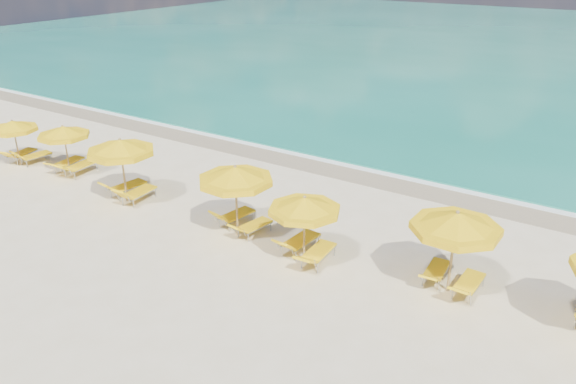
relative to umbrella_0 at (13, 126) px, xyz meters
The scene contains 23 objects.
ground_plane 13.67m from the umbrella_0, ahead, with size 120.00×120.00×0.00m, color beige.
ocean 50.23m from the umbrella_0, 74.35° to the left, with size 120.00×80.00×0.30m, color #13705B.
wet_sand_band 15.70m from the umbrella_0, 29.73° to the left, with size 120.00×2.60×0.01m, color tan.
foam_line 16.11m from the umbrella_0, 32.22° to the left, with size 120.00×1.20×0.03m, color white.
whitecap_near 18.99m from the umbrella_0, 66.49° to the left, with size 14.00×0.36×0.05m, color white.
umbrella_0 is the anchor object (origin of this frame).
umbrella_1 2.87m from the umbrella_0, 11.49° to the left, with size 2.85×2.85×2.22m.
umbrella_2 7.22m from the umbrella_0, ahead, with size 3.41×3.41×2.62m.
umbrella_3 12.62m from the umbrella_0, ahead, with size 3.30×3.30×2.61m.
umbrella_4 15.49m from the umbrella_0, ahead, with size 2.29×2.29×2.30m.
umbrella_5 19.89m from the umbrella_0, ahead, with size 3.38×3.38×2.59m.
lounger_0_left 1.72m from the umbrella_0, 138.40° to the left, with size 0.94×1.85×0.79m.
lounger_0_right 1.75m from the umbrella_0, 52.47° to the left, with size 0.79×1.78×0.84m.
lounger_1_left 3.02m from the umbrella_0, 18.59° to the left, with size 0.91×1.95×0.71m.
lounger_1_right 3.75m from the umbrella_0, 12.89° to the left, with size 0.81×2.00×0.81m.
lounger_2_left 6.97m from the umbrella_0, ahead, with size 0.86×1.95×0.86m.
lounger_2_right 7.80m from the umbrella_0, ahead, with size 0.76×1.90×0.89m.
lounger_3_left 12.18m from the umbrella_0, ahead, with size 0.87×1.83×0.84m.
lounger_3_right 13.17m from the umbrella_0, ahead, with size 0.81×1.76×0.71m.
lounger_4_left 15.12m from the umbrella_0, ahead, with size 0.77×1.94×0.85m.
lounger_4_right 15.98m from the umbrella_0, ahead, with size 0.72×1.93×0.73m.
lounger_5_left 19.47m from the umbrella_0, ahead, with size 0.67×1.74×0.67m.
lounger_5_right 20.48m from the umbrella_0, ahead, with size 0.64×1.81×0.72m.
Camera 1 is at (10.02, -13.80, 9.20)m, focal length 35.00 mm.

